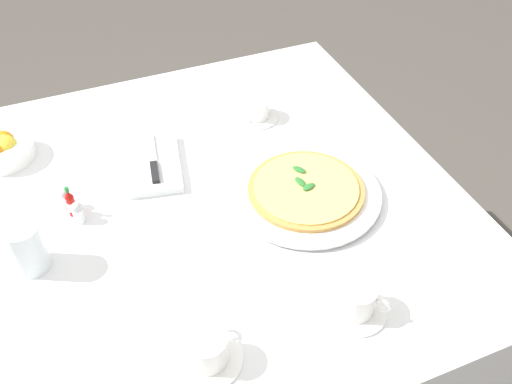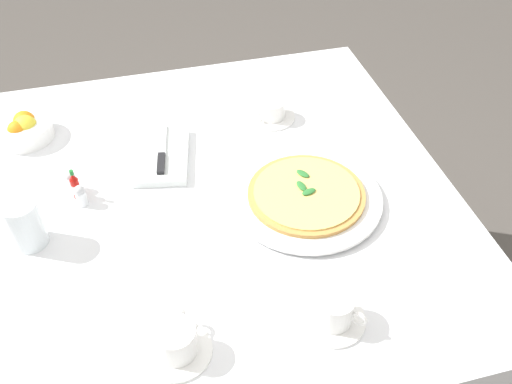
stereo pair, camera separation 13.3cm
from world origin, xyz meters
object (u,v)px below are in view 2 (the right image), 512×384
(coffee_cup_far_right, at_px, (176,342))
(salt_shaker, at_px, (72,182))
(water_glass_near_right, at_px, (26,226))
(dinner_knife, at_px, (162,151))
(pizza_plate, at_px, (306,198))
(pepper_shaker, at_px, (81,196))
(coffee_cup_back_corner, at_px, (271,110))
(pizza, at_px, (306,193))
(citrus_bowl, at_px, (24,129))
(coffee_cup_far_left, at_px, (334,311))
(hot_sauce_bottle, at_px, (75,186))
(napkin_folded, at_px, (162,156))

(coffee_cup_far_right, bearing_deg, salt_shaker, 19.39)
(water_glass_near_right, xyz_separation_m, dinner_knife, (0.22, -0.32, -0.03))
(pizza_plate, bearing_deg, salt_shaker, 71.50)
(pepper_shaker, bearing_deg, coffee_cup_back_corner, -67.00)
(dinner_knife, xyz_separation_m, salt_shaker, (-0.07, 0.22, 0.00))
(pizza_plate, relative_size, pepper_shaker, 6.35)
(pizza, relative_size, salt_shaker, 4.91)
(pizza, distance_m, citrus_bowl, 0.77)
(coffee_cup_far_left, bearing_deg, hot_sauce_bottle, 44.23)
(water_glass_near_right, relative_size, hot_sauce_bottle, 1.38)
(salt_shaker, bearing_deg, citrus_bowl, 25.68)
(water_glass_near_right, bearing_deg, coffee_cup_back_corner, -63.55)
(dinner_knife, height_order, pepper_shaker, pepper_shaker)
(coffee_cup_far_left, bearing_deg, napkin_folded, 23.92)
(coffee_cup_back_corner, bearing_deg, salt_shaker, 106.99)
(hot_sauce_bottle, bearing_deg, water_glass_near_right, 139.82)
(citrus_bowl, relative_size, salt_shaker, 2.67)
(pizza, height_order, coffee_cup_far_left, coffee_cup_far_left)
(coffee_cup_back_corner, relative_size, napkin_folded, 0.55)
(coffee_cup_far_right, height_order, water_glass_near_right, water_glass_near_right)
(dinner_knife, height_order, citrus_bowl, citrus_bowl)
(pizza, xyz_separation_m, coffee_cup_far_right, (-0.32, 0.35, 0.01))
(salt_shaker, xyz_separation_m, pepper_shaker, (-0.06, -0.02, 0.00))
(coffee_cup_far_left, distance_m, napkin_folded, 0.62)
(salt_shaker, bearing_deg, napkin_folded, -74.30)
(pizza, relative_size, hot_sauce_bottle, 3.32)
(pizza, relative_size, citrus_bowl, 1.84)
(coffee_cup_back_corner, xyz_separation_m, citrus_bowl, (0.08, 0.66, 0.00))
(coffee_cup_back_corner, relative_size, dinner_knife, 0.67)
(water_glass_near_right, height_order, citrus_bowl, water_glass_near_right)
(pizza, height_order, coffee_cup_far_right, coffee_cup_far_right)
(coffee_cup_back_corner, distance_m, napkin_folded, 0.33)
(pepper_shaker, bearing_deg, citrus_bowl, 24.60)
(citrus_bowl, bearing_deg, salt_shaker, -154.32)
(coffee_cup_back_corner, bearing_deg, dinner_knife, 107.45)
(citrus_bowl, bearing_deg, napkin_folded, -118.13)
(napkin_folded, height_order, dinner_knife, dinner_knife)
(coffee_cup_far_right, xyz_separation_m, salt_shaker, (0.50, 0.18, -0.01))
(dinner_knife, xyz_separation_m, citrus_bowl, (0.18, 0.34, 0.00))
(dinner_knife, height_order, hot_sauce_bottle, hot_sauce_bottle)
(pizza_plate, relative_size, coffee_cup_far_left, 2.75)
(citrus_bowl, bearing_deg, pepper_shaker, -155.40)
(coffee_cup_back_corner, bearing_deg, pepper_shaker, 113.00)
(salt_shaker, bearing_deg, coffee_cup_far_right, -160.61)
(coffee_cup_far_right, xyz_separation_m, napkin_folded, (0.56, -0.05, -0.02))
(pizza, xyz_separation_m, coffee_cup_back_corner, (0.34, -0.01, 0.00))
(coffee_cup_far_right, distance_m, hot_sauce_bottle, 0.50)
(salt_shaker, bearing_deg, pizza_plate, -108.50)
(hot_sauce_bottle, bearing_deg, pizza, -106.00)
(pizza_plate, distance_m, water_glass_near_right, 0.63)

